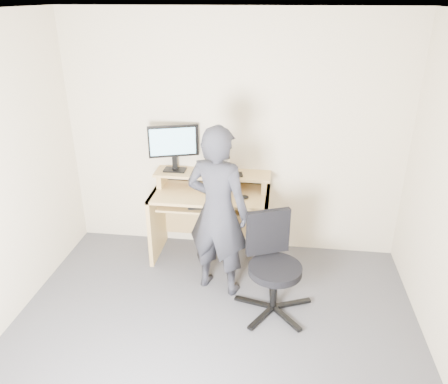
% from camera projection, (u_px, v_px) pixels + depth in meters
% --- Properties ---
extents(ground, '(3.50, 3.50, 0.00)m').
position_uv_depth(ground, '(208.00, 357.00, 3.42)').
color(ground, '#545459').
rests_on(ground, ground).
extents(back_wall, '(3.50, 0.02, 2.50)m').
position_uv_depth(back_wall, '(234.00, 137.00, 4.48)').
color(back_wall, beige).
rests_on(back_wall, ground).
extents(ceiling, '(3.50, 3.50, 0.02)m').
position_uv_depth(ceiling, '(200.00, 13.00, 2.38)').
color(ceiling, white).
rests_on(ceiling, back_wall).
extents(desk, '(1.20, 0.60, 0.91)m').
position_uv_depth(desk, '(212.00, 207.00, 4.59)').
color(desk, '#DCB86B').
rests_on(desk, ground).
extents(monitor, '(0.50, 0.20, 0.49)m').
position_uv_depth(monitor, '(173.00, 144.00, 4.44)').
color(monitor, black).
rests_on(monitor, desk).
extents(external_drive, '(0.08, 0.14, 0.20)m').
position_uv_depth(external_drive, '(209.00, 164.00, 4.47)').
color(external_drive, black).
rests_on(external_drive, desk).
extents(travel_mug, '(0.08, 0.08, 0.16)m').
position_uv_depth(travel_mug, '(226.00, 166.00, 4.46)').
color(travel_mug, silver).
rests_on(travel_mug, desk).
extents(smartphone, '(0.09, 0.14, 0.01)m').
position_uv_depth(smartphone, '(239.00, 174.00, 4.45)').
color(smartphone, black).
rests_on(smartphone, desk).
extents(charger, '(0.05, 0.04, 0.03)m').
position_uv_depth(charger, '(200.00, 173.00, 4.46)').
color(charger, black).
rests_on(charger, desk).
extents(headphones, '(0.19, 0.19, 0.06)m').
position_uv_depth(headphones, '(206.00, 170.00, 4.55)').
color(headphones, silver).
rests_on(headphones, desk).
extents(keyboard, '(0.49, 0.27, 0.03)m').
position_uv_depth(keyboard, '(211.00, 204.00, 4.39)').
color(keyboard, black).
rests_on(keyboard, desk).
extents(mouse, '(0.11, 0.08, 0.04)m').
position_uv_depth(mouse, '(244.00, 197.00, 4.30)').
color(mouse, black).
rests_on(mouse, desk).
extents(office_chair, '(0.70, 0.68, 0.88)m').
position_uv_depth(office_chair, '(272.00, 261.00, 3.79)').
color(office_chair, black).
rests_on(office_chair, ground).
extents(person, '(0.68, 0.54, 1.62)m').
position_uv_depth(person, '(218.00, 212.00, 3.91)').
color(person, black).
rests_on(person, ground).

